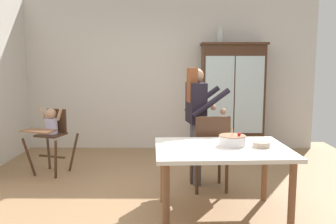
{
  "coord_description": "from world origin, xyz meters",
  "views": [
    {
      "loc": [
        0.05,
        -3.98,
        1.61
      ],
      "look_at": [
        0.0,
        0.7,
        0.95
      ],
      "focal_mm": 38.4,
      "sensor_mm": 36.0,
      "label": 1
    }
  ],
  "objects": [
    {
      "name": "wall_back",
      "position": [
        0.0,
        2.63,
        1.35
      ],
      "size": [
        5.32,
        0.06,
        2.7
      ],
      "primitive_type": "cube",
      "color": "beige",
      "rests_on": "ground_plane"
    },
    {
      "name": "high_chair_with_toddler",
      "position": [
        -1.67,
        1.04,
        0.65
      ],
      "size": [
        0.72,
        0.8,
        0.95
      ],
      "rotation": [
        0.0,
        0.0,
        -0.3
      ],
      "color": "#422819",
      "rests_on": "ground_plane"
    },
    {
      "name": "china_cabinet",
      "position": [
        1.13,
        2.37,
        0.97
      ],
      "size": [
        1.14,
        0.48,
        1.93
      ],
      "color": "#422819",
      "rests_on": "ground_plane"
    },
    {
      "name": "adult_person",
      "position": [
        0.38,
        0.64,
        0.97
      ],
      "size": [
        0.57,
        0.56,
        1.53
      ],
      "rotation": [
        0.0,
        0.0,
        1.76
      ],
      "color": "#47474C",
      "rests_on": "ground_plane"
    },
    {
      "name": "ground_plane",
      "position": [
        0.0,
        0.0,
        0.0
      ],
      "size": [
        6.24,
        6.24,
        0.0
      ],
      "primitive_type": "plane",
      "color": "#93704C"
    },
    {
      "name": "serving_bowl",
      "position": [
        0.97,
        -0.37,
        0.77
      ],
      "size": [
        0.18,
        0.18,
        0.05
      ],
      "primitive_type": "cylinder",
      "color": "#C6AD93",
      "rests_on": "dining_table"
    },
    {
      "name": "dining_chair_far_side",
      "position": [
        0.54,
        0.33,
        0.56
      ],
      "size": [
        0.49,
        0.49,
        0.96
      ],
      "rotation": [
        0.0,
        0.0,
        3.25
      ],
      "color": "#422819",
      "rests_on": "ground_plane"
    },
    {
      "name": "ceramic_vase",
      "position": [
        0.9,
        2.37,
        2.05
      ],
      "size": [
        0.13,
        0.13,
        0.27
      ],
      "color": "#B2B7B2",
      "rests_on": "china_cabinet"
    },
    {
      "name": "dining_table",
      "position": [
        0.57,
        -0.39,
        0.65
      ],
      "size": [
        1.41,
        1.07,
        0.74
      ],
      "color": "silver",
      "rests_on": "ground_plane"
    },
    {
      "name": "birthday_cake",
      "position": [
        0.69,
        -0.3,
        0.79
      ],
      "size": [
        0.28,
        0.28,
        0.19
      ],
      "color": "white",
      "rests_on": "dining_table"
    }
  ]
}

